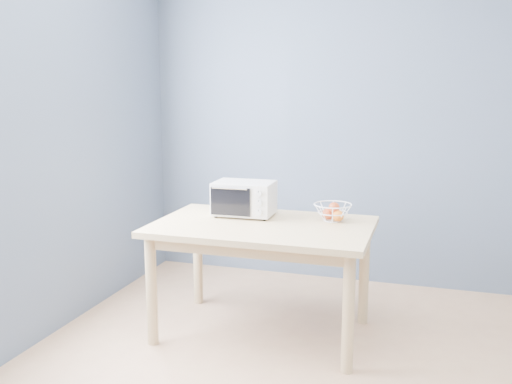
% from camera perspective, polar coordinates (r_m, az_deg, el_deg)
% --- Properties ---
extents(room, '(4.01, 4.51, 2.61)m').
position_cam_1_polar(room, '(2.48, 8.79, 2.85)').
color(room, tan).
rests_on(room, ground).
extents(dining_table, '(1.40, 0.90, 0.75)m').
position_cam_1_polar(dining_table, '(3.72, 0.66, -4.70)').
color(dining_table, '#E3C288').
rests_on(dining_table, ground).
extents(toaster_oven, '(0.41, 0.31, 0.24)m').
position_cam_1_polar(toaster_oven, '(3.89, -1.42, -0.59)').
color(toaster_oven, silver).
rests_on(toaster_oven, dining_table).
extents(fruit_basket, '(0.29, 0.29, 0.13)m').
position_cam_1_polar(fruit_basket, '(3.78, 7.73, -1.95)').
color(fruit_basket, white).
rests_on(fruit_basket, dining_table).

